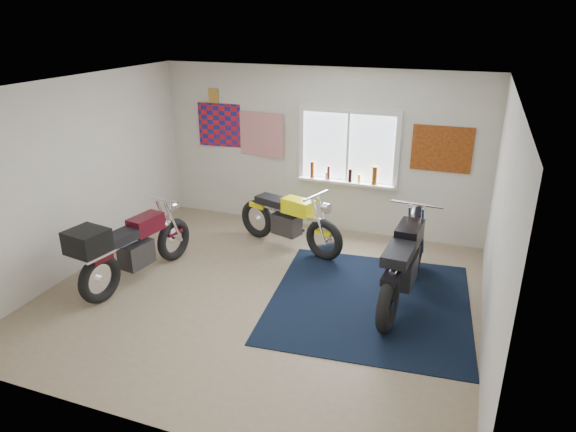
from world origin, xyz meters
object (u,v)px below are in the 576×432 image
(maroon_tourer, at_px, (129,248))
(black_chrome_bike, at_px, (403,264))
(navy_rug, at_px, (370,302))
(yellow_triumph, at_px, (289,221))

(maroon_tourer, bearing_deg, black_chrome_bike, -67.00)
(navy_rug, height_order, maroon_tourer, maroon_tourer)
(navy_rug, xyz_separation_m, yellow_triumph, (-1.56, 1.21, 0.43))
(navy_rug, xyz_separation_m, maroon_tourer, (-3.17, -0.63, 0.53))
(yellow_triumph, height_order, black_chrome_bike, black_chrome_bike)
(yellow_triumph, xyz_separation_m, maroon_tourer, (-1.61, -1.84, 0.10))
(navy_rug, height_order, black_chrome_bike, black_chrome_bike)
(yellow_triumph, bearing_deg, black_chrome_bike, -9.21)
(black_chrome_bike, bearing_deg, yellow_triumph, 66.69)
(navy_rug, bearing_deg, maroon_tourer, -168.70)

